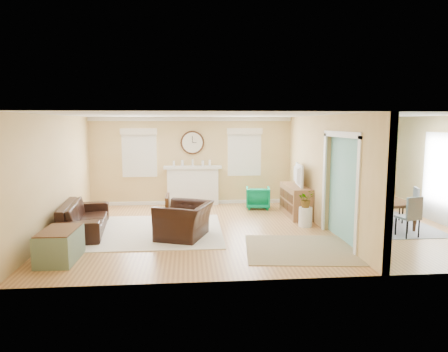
% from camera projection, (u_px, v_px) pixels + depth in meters
% --- Properties ---
extents(floor, '(9.00, 9.00, 0.00)m').
position_uv_depth(floor, '(260.00, 229.00, 9.22)').
color(floor, '#A0683D').
rests_on(floor, ground).
extents(wall_back, '(9.00, 0.02, 2.60)m').
position_uv_depth(wall_back, '(242.00, 161.00, 12.01)').
color(wall_back, tan).
rests_on(wall_back, ground).
extents(wall_front, '(9.00, 0.02, 2.60)m').
position_uv_depth(wall_front, '(295.00, 197.00, 6.08)').
color(wall_front, tan).
rests_on(wall_front, ground).
extents(wall_left, '(0.02, 6.00, 2.60)m').
position_uv_depth(wall_left, '(56.00, 175.00, 8.65)').
color(wall_left, tan).
rests_on(wall_left, ground).
extents(wall_right, '(0.02, 6.00, 2.60)m').
position_uv_depth(wall_right, '(448.00, 171.00, 9.44)').
color(wall_right, tan).
rests_on(wall_right, ground).
extents(ceiling, '(9.00, 6.00, 0.02)m').
position_uv_depth(ceiling, '(261.00, 115.00, 8.87)').
color(ceiling, white).
rests_on(ceiling, wall_back).
extents(partition, '(0.17, 6.00, 2.60)m').
position_uv_depth(partition, '(321.00, 168.00, 9.45)').
color(partition, tan).
rests_on(partition, ground).
extents(fireplace, '(1.70, 0.30, 1.17)m').
position_uv_depth(fireplace, '(193.00, 185.00, 11.85)').
color(fireplace, white).
rests_on(fireplace, ground).
extents(wall_clock, '(0.70, 0.07, 0.70)m').
position_uv_depth(wall_clock, '(192.00, 143.00, 11.77)').
color(wall_clock, '#4F2D15').
rests_on(wall_clock, wall_back).
extents(window_left, '(1.05, 0.13, 1.42)m').
position_uv_depth(window_left, '(139.00, 149.00, 11.64)').
color(window_left, white).
rests_on(window_left, wall_back).
extents(window_right, '(1.05, 0.13, 1.42)m').
position_uv_depth(window_right, '(244.00, 149.00, 11.92)').
color(window_right, white).
rests_on(window_right, wall_back).
extents(french_doors, '(0.06, 1.70, 2.20)m').
position_uv_depth(french_doors, '(445.00, 179.00, 9.47)').
color(french_doors, white).
rests_on(french_doors, ground).
extents(pendant, '(0.30, 0.30, 0.55)m').
position_uv_depth(pendant, '(389.00, 133.00, 9.19)').
color(pendant, gold).
rests_on(pendant, ceiling).
extents(rug_cream, '(3.37, 2.93, 0.02)m').
position_uv_depth(rug_cream, '(147.00, 231.00, 9.00)').
color(rug_cream, beige).
rests_on(rug_cream, floor).
extents(rug_jute, '(2.45, 2.09, 0.01)m').
position_uv_depth(rug_jute, '(305.00, 249.00, 7.71)').
color(rug_jute, '#9A8866').
rests_on(rug_jute, floor).
extents(rug_grey, '(2.16, 2.70, 0.01)m').
position_uv_depth(rug_grey, '(379.00, 223.00, 9.69)').
color(rug_grey, gray).
rests_on(rug_grey, floor).
extents(sofa, '(1.14, 2.37, 0.67)m').
position_uv_depth(sofa, '(84.00, 217.00, 8.92)').
color(sofa, black).
rests_on(sofa, floor).
extents(eames_chair, '(1.34, 1.42, 0.74)m').
position_uv_depth(eames_chair, '(184.00, 221.00, 8.45)').
color(eames_chair, black).
rests_on(eames_chair, floor).
extents(green_chair, '(0.74, 0.76, 0.62)m').
position_uv_depth(green_chair, '(258.00, 198.00, 11.38)').
color(green_chair, '#017457').
rests_on(green_chair, floor).
extents(trunk, '(0.63, 1.00, 0.57)m').
position_uv_depth(trunk, '(60.00, 245.00, 7.04)').
color(trunk, '#5B735B').
rests_on(trunk, floor).
extents(credenza, '(0.51, 1.50, 0.80)m').
position_uv_depth(credenza, '(295.00, 201.00, 10.48)').
color(credenza, '#91633F').
rests_on(credenza, floor).
extents(tv, '(0.25, 1.00, 0.57)m').
position_uv_depth(tv, '(295.00, 175.00, 10.39)').
color(tv, black).
rests_on(tv, credenza).
extents(garden_stool, '(0.31, 0.31, 0.46)m').
position_uv_depth(garden_stool, '(305.00, 217.00, 9.39)').
color(garden_stool, white).
rests_on(garden_stool, floor).
extents(potted_plant, '(0.46, 0.43, 0.41)m').
position_uv_depth(potted_plant, '(306.00, 199.00, 9.33)').
color(potted_plant, '#337F33').
rests_on(potted_plant, garden_stool).
extents(dining_table, '(1.14, 1.88, 0.63)m').
position_uv_depth(dining_table, '(379.00, 211.00, 9.65)').
color(dining_table, '#4F2D15').
rests_on(dining_table, floor).
extents(dining_chair_n, '(0.49, 0.49, 0.94)m').
position_uv_depth(dining_chair_n, '(358.00, 193.00, 10.77)').
color(dining_chair_n, gray).
rests_on(dining_chair_n, floor).
extents(dining_chair_s, '(0.47, 0.47, 0.89)m').
position_uv_depth(dining_chair_s, '(408.00, 213.00, 8.51)').
color(dining_chair_s, gray).
rests_on(dining_chair_s, floor).
extents(dining_chair_w, '(0.47, 0.47, 0.90)m').
position_uv_depth(dining_chair_w, '(357.00, 203.00, 9.54)').
color(dining_chair_w, white).
rests_on(dining_chair_w, floor).
extents(dining_chair_e, '(0.48, 0.48, 0.88)m').
position_uv_depth(dining_chair_e, '(409.00, 202.00, 9.72)').
color(dining_chair_e, gray).
rests_on(dining_chair_e, floor).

